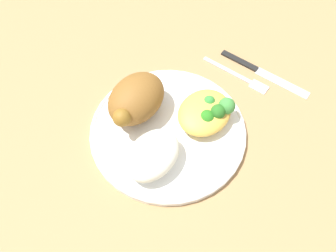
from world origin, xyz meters
The scene contains 7 objects.
ground_plane centered at (0.00, 0.00, 0.00)m, with size 2.00×2.00×0.00m, color #A17B4F.
plate centered at (0.00, 0.00, 0.01)m, with size 0.27×0.27×0.01m.
roasted_chicken centered at (0.01, -0.07, 0.05)m, with size 0.12×0.08×0.07m.
rice_pile centered at (0.07, 0.02, 0.04)m, with size 0.10×0.07×0.05m, color white.
mac_cheese_with_broccoli centered at (-0.06, 0.04, 0.03)m, with size 0.10×0.09×0.04m.
fork centered at (-0.19, 0.03, 0.00)m, with size 0.02×0.14×0.01m.
knife centered at (-0.22, 0.05, 0.00)m, with size 0.02×0.19×0.01m.
Camera 1 is at (0.27, 0.20, 0.56)m, focal length 39.64 mm.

